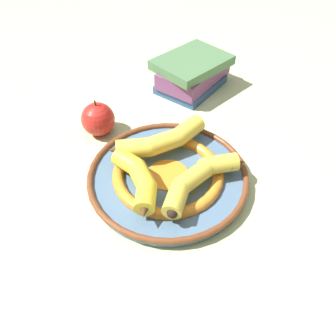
{
  "coord_description": "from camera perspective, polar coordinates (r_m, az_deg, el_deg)",
  "views": [
    {
      "loc": [
        -0.41,
        0.1,
        0.5
      ],
      "look_at": [
        0.03,
        -0.01,
        0.04
      ],
      "focal_mm": 35.0,
      "sensor_mm": 36.0,
      "label": 1
    }
  ],
  "objects": [
    {
      "name": "ground_plane",
      "position": [
        0.65,
        -0.07,
        -4.02
      ],
      "size": [
        2.8,
        2.8,
        0.0
      ],
      "primitive_type": "plane",
      "color": "#B2C693"
    },
    {
      "name": "decorative_bowl",
      "position": [
        0.66,
        0.0,
        -1.32
      ],
      "size": [
        0.32,
        0.32,
        0.03
      ],
      "color": "slate",
      "rests_on": "ground_plane"
    },
    {
      "name": "banana_a",
      "position": [
        0.6,
        -5.05,
        -1.97
      ],
      "size": [
        0.17,
        0.07,
        0.04
      ],
      "rotation": [
        0.0,
        0.0,
        0.18
      ],
      "color": "yellow",
      "rests_on": "decorative_bowl"
    },
    {
      "name": "banana_b",
      "position": [
        0.68,
        -1.29,
        4.77
      ],
      "size": [
        0.09,
        0.22,
        0.04
      ],
      "rotation": [
        0.0,
        0.0,
        -1.33
      ],
      "color": "yellow",
      "rests_on": "decorative_bowl"
    },
    {
      "name": "banana_c",
      "position": [
        0.61,
        5.52,
        -1.83
      ],
      "size": [
        0.11,
        0.18,
        0.04
      ],
      "rotation": [
        0.0,
        0.0,
        -4.2
      ],
      "color": "gold",
      "rests_on": "decorative_bowl"
    },
    {
      "name": "book_stack",
      "position": [
        0.92,
        4.36,
        16.25
      ],
      "size": [
        0.22,
        0.23,
        0.09
      ],
      "rotation": [
        0.0,
        0.0,
        5.41
      ],
      "color": "#2D4C84",
      "rests_on": "ground_plane"
    },
    {
      "name": "apple",
      "position": [
        0.77,
        -12.08,
        8.31
      ],
      "size": [
        0.08,
        0.08,
        0.09
      ],
      "color": "red",
      "rests_on": "ground_plane"
    }
  ]
}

